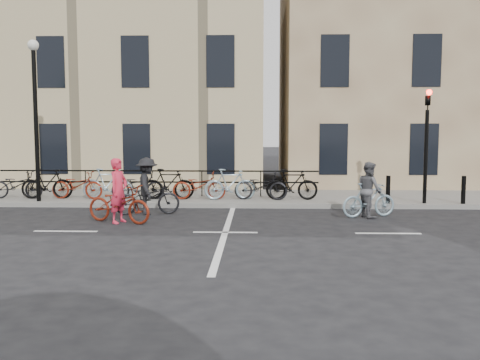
{
  "coord_description": "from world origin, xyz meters",
  "views": [
    {
      "loc": [
        0.81,
        -13.0,
        2.58
      ],
      "look_at": [
        0.29,
        2.13,
        1.1
      ],
      "focal_mm": 40.0,
      "sensor_mm": 36.0,
      "label": 1
    }
  ],
  "objects_px": {
    "lamp_post": "(35,100)",
    "cyclist_dark": "(147,192)",
    "cyclist_pink": "(119,201)",
    "traffic_light": "(427,132)",
    "cyclist_grey": "(369,195)"
  },
  "relations": [
    {
      "from": "cyclist_pink",
      "to": "cyclist_grey",
      "type": "relative_size",
      "value": 1.21
    },
    {
      "from": "lamp_post",
      "to": "cyclist_dark",
      "type": "height_order",
      "value": "lamp_post"
    },
    {
      "from": "cyclist_grey",
      "to": "cyclist_dark",
      "type": "distance_m",
      "value": 6.52
    },
    {
      "from": "lamp_post",
      "to": "cyclist_pink",
      "type": "bearing_deg",
      "value": -41.58
    },
    {
      "from": "lamp_post",
      "to": "cyclist_grey",
      "type": "relative_size",
      "value": 3.05
    },
    {
      "from": "traffic_light",
      "to": "cyclist_pink",
      "type": "xyz_separation_m",
      "value": [
        -9.18,
        -3.06,
        -1.84
      ]
    },
    {
      "from": "cyclist_pink",
      "to": "traffic_light",
      "type": "bearing_deg",
      "value": -49.48
    },
    {
      "from": "traffic_light",
      "to": "cyclist_grey",
      "type": "height_order",
      "value": "traffic_light"
    },
    {
      "from": "traffic_light",
      "to": "cyclist_pink",
      "type": "height_order",
      "value": "traffic_light"
    },
    {
      "from": "lamp_post",
      "to": "cyclist_dark",
      "type": "relative_size",
      "value": 2.61
    },
    {
      "from": "lamp_post",
      "to": "cyclist_pink",
      "type": "relative_size",
      "value": 2.52
    },
    {
      "from": "traffic_light",
      "to": "cyclist_dark",
      "type": "relative_size",
      "value": 1.93
    },
    {
      "from": "traffic_light",
      "to": "cyclist_pink",
      "type": "distance_m",
      "value": 9.85
    },
    {
      "from": "cyclist_pink",
      "to": "cyclist_dark",
      "type": "bearing_deg",
      "value": 3.4
    },
    {
      "from": "lamp_post",
      "to": "cyclist_dark",
      "type": "distance_m",
      "value": 5.18
    }
  ]
}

